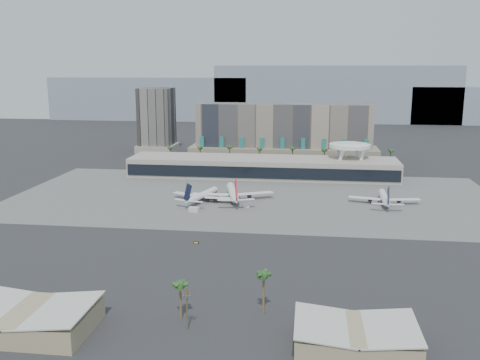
# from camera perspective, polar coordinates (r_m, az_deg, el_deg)

# --- Properties ---
(ground) EXTENTS (900.00, 900.00, 0.00)m
(ground) POSITION_cam_1_polar(r_m,az_deg,el_deg) (237.64, 0.05, -4.93)
(ground) COLOR #232326
(ground) RESTS_ON ground
(apron_pad) EXTENTS (260.00, 130.00, 0.06)m
(apron_pad) POSITION_cam_1_polar(r_m,az_deg,el_deg) (290.31, 1.44, -1.78)
(apron_pad) COLOR #5B5B59
(apron_pad) RESTS_ON ground
(mountain_ridge) EXTENTS (680.00, 60.00, 70.00)m
(mountain_ridge) POSITION_cam_1_polar(r_m,az_deg,el_deg) (696.50, 7.38, 8.72)
(mountain_ridge) COLOR gray
(mountain_ridge) RESTS_ON ground
(hotel) EXTENTS (140.00, 30.00, 42.00)m
(hotel) POSITION_cam_1_polar(r_m,az_deg,el_deg) (403.69, 4.64, 4.53)
(hotel) COLOR gray
(hotel) RESTS_ON ground
(office_tower) EXTENTS (30.00, 30.00, 52.00)m
(office_tower) POSITION_cam_1_polar(r_m,az_deg,el_deg) (445.54, -8.86, 5.93)
(office_tower) COLOR black
(office_tower) RESTS_ON ground
(terminal) EXTENTS (170.00, 32.50, 14.50)m
(terminal) POSITION_cam_1_polar(r_m,az_deg,el_deg) (342.32, 2.40, 1.46)
(terminal) COLOR #B5AB9F
(terminal) RESTS_ON ground
(saucer_structure) EXTENTS (26.00, 26.00, 21.89)m
(saucer_structure) POSITION_cam_1_polar(r_m,az_deg,el_deg) (346.14, 11.63, 3.34)
(saucer_structure) COLOR white
(saucer_structure) RESTS_ON ground
(palm_row) EXTENTS (157.80, 2.80, 13.10)m
(palm_row) POSITION_cam_1_polar(r_m,az_deg,el_deg) (375.69, 3.95, 3.01)
(palm_row) COLOR brown
(palm_row) RESTS_ON ground
(hangar_left) EXTENTS (36.65, 22.60, 7.55)m
(hangar_left) POSITION_cam_1_polar(r_m,az_deg,el_deg) (158.46, -21.95, -13.60)
(hangar_left) COLOR tan
(hangar_left) RESTS_ON ground
(hangar_right) EXTENTS (30.55, 20.60, 6.89)m
(hangar_right) POSITION_cam_1_polar(r_m,az_deg,el_deg) (142.53, 12.20, -16.06)
(hangar_right) COLOR tan
(hangar_right) RESTS_ON ground
(utility_pole) EXTENTS (3.20, 0.85, 12.00)m
(utility_pole) POSITION_cam_1_polar(r_m,az_deg,el_deg) (146.87, -5.69, -13.12)
(utility_pole) COLOR #4C3826
(utility_pole) RESTS_ON ground
(airliner_left) EXTENTS (35.68, 36.98, 13.10)m
(airliner_left) POSITION_cam_1_polar(r_m,az_deg,el_deg) (279.80, -4.00, -1.64)
(airliner_left) COLOR white
(airliner_left) RESTS_ON ground
(airliner_centre) EXTENTS (42.66, 44.32, 15.53)m
(airliner_centre) POSITION_cam_1_polar(r_m,az_deg,el_deg) (281.90, -0.75, -1.38)
(airliner_centre) COLOR white
(airliner_centre) RESTS_ON ground
(airliner_right) EXTENTS (36.34, 37.41, 12.91)m
(airliner_right) POSITION_cam_1_polar(r_m,az_deg,el_deg) (283.66, 15.16, -1.86)
(airliner_right) COLOR white
(airliner_right) RESTS_ON ground
(service_vehicle_a) EXTENTS (5.32, 3.42, 2.40)m
(service_vehicle_a) POSITION_cam_1_polar(r_m,az_deg,el_deg) (260.72, -4.92, -3.16)
(service_vehicle_a) COLOR silver
(service_vehicle_a) RESTS_ON ground
(service_vehicle_b) EXTENTS (3.32, 2.20, 1.59)m
(service_vehicle_b) POSITION_cam_1_polar(r_m,az_deg,el_deg) (267.98, 0.70, -2.78)
(service_vehicle_b) COLOR silver
(service_vehicle_b) RESTS_ON ground
(taxiway_sign) EXTENTS (2.19, 0.71, 0.99)m
(taxiway_sign) POSITION_cam_1_polar(r_m,az_deg,el_deg) (215.30, -4.70, -6.67)
(taxiway_sign) COLOR black
(taxiway_sign) RESTS_ON ground
(near_palm_a) EXTENTS (6.00, 6.00, 11.57)m
(near_palm_a) POSITION_cam_1_polar(r_m,az_deg,el_deg) (152.11, -6.38, -11.55)
(near_palm_a) COLOR brown
(near_palm_a) RESTS_ON ground
(near_palm_b) EXTENTS (6.00, 6.00, 13.02)m
(near_palm_b) POSITION_cam_1_polar(r_m,az_deg,el_deg) (154.11, 2.53, -10.59)
(near_palm_b) COLOR brown
(near_palm_b) RESTS_ON ground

